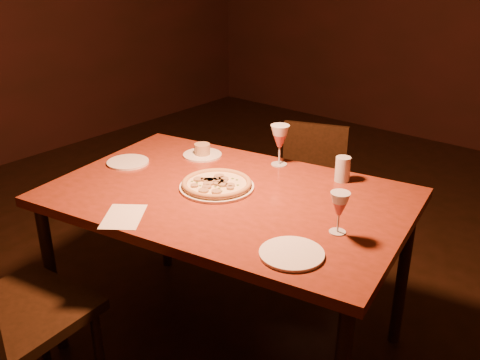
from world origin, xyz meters
The scene contains 11 objects.
floor centered at (0.00, 0.00, 0.00)m, with size 7.00×7.00×0.00m, color black.
dining_table centered at (0.03, -0.02, 0.73)m, with size 1.64×1.20×0.80m.
chair_far centered at (-0.15, 0.93, 0.45)m, with size 0.50×0.50×0.80m.
pizza_plate centered at (-0.03, -0.01, 0.82)m, with size 0.32×0.32×0.04m.
ramekin_saucer centered at (-0.35, 0.24, 0.82)m, with size 0.19×0.19×0.06m.
wine_glass_far centered at (0.01, 0.38, 0.90)m, with size 0.09×0.09×0.20m, color #A34444, non-canonical shape.
wine_glass_right centered at (0.57, -0.02, 0.88)m, with size 0.07×0.07×0.16m, color #A34444, non-canonical shape.
water_tumbler centered at (0.34, 0.41, 0.86)m, with size 0.07×0.07×0.11m, color silver.
side_plate_left centered at (-0.56, -0.07, 0.80)m, with size 0.20×0.20×0.01m, color white.
side_plate_near centered at (0.53, -0.26, 0.81)m, with size 0.22×0.22×0.01m, color white.
menu_card centered at (-0.13, -0.44, 0.80)m, with size 0.14×0.21×0.00m, color white.
Camera 1 is at (1.38, -1.56, 1.76)m, focal length 40.00 mm.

